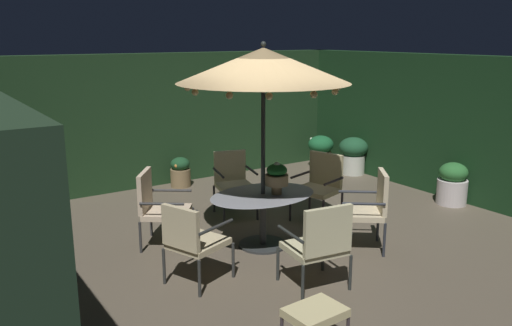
{
  "coord_description": "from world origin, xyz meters",
  "views": [
    {
      "loc": [
        -4.07,
        -5.66,
        2.77
      ],
      "look_at": [
        -0.29,
        0.03,
        1.12
      ],
      "focal_mm": 37.05,
      "sensor_mm": 36.0,
      "label": 1
    }
  ],
  "objects_px": {
    "patio_umbrella": "(263,66)",
    "patio_chair_east": "(158,204)",
    "patio_chair_north": "(320,182)",
    "potted_plant_back_right": "(452,184)",
    "patio_chair_northeast": "(233,179)",
    "potted_plant_right_near": "(353,154)",
    "potted_plant_left_far": "(31,291)",
    "potted_plant_right_far": "(321,150)",
    "ottoman_footrest": "(315,314)",
    "potted_plant_back_center": "(180,172)",
    "centerpiece_planter": "(277,176)",
    "patio_chair_southwest": "(369,205)",
    "potted_plant_front_corner": "(39,192)",
    "patio_dining_table": "(263,207)",
    "patio_chair_south": "(320,242)",
    "patio_chair_southeast": "(192,238)"
  },
  "relations": [
    {
      "from": "patio_chair_southeast",
      "to": "potted_plant_right_near",
      "type": "bearing_deg",
      "value": 27.79
    },
    {
      "from": "patio_dining_table",
      "to": "patio_chair_south",
      "type": "height_order",
      "value": "patio_chair_south"
    },
    {
      "from": "centerpiece_planter",
      "to": "ottoman_footrest",
      "type": "xyz_separation_m",
      "value": [
        -1.09,
        -2.12,
        -0.66
      ]
    },
    {
      "from": "patio_umbrella",
      "to": "patio_dining_table",
      "type": "bearing_deg",
      "value": 154.02
    },
    {
      "from": "potted_plant_front_corner",
      "to": "patio_dining_table",
      "type": "bearing_deg",
      "value": -56.42
    },
    {
      "from": "potted_plant_front_corner",
      "to": "potted_plant_right_near",
      "type": "distance_m",
      "value": 5.98
    },
    {
      "from": "patio_dining_table",
      "to": "potted_plant_back_right",
      "type": "height_order",
      "value": "patio_dining_table"
    },
    {
      "from": "centerpiece_planter",
      "to": "patio_chair_northeast",
      "type": "bearing_deg",
      "value": 81.84
    },
    {
      "from": "ottoman_footrest",
      "to": "potted_plant_right_far",
      "type": "bearing_deg",
      "value": 49.21
    },
    {
      "from": "ottoman_footrest",
      "to": "patio_chair_east",
      "type": "bearing_deg",
      "value": 93.64
    },
    {
      "from": "patio_chair_south",
      "to": "potted_plant_right_far",
      "type": "height_order",
      "value": "patio_chair_south"
    },
    {
      "from": "potted_plant_right_near",
      "to": "patio_dining_table",
      "type": "bearing_deg",
      "value": -149.94
    },
    {
      "from": "centerpiece_planter",
      "to": "patio_chair_southwest",
      "type": "bearing_deg",
      "value": -37.47
    },
    {
      "from": "patio_chair_south",
      "to": "ottoman_footrest",
      "type": "distance_m",
      "value": 1.15
    },
    {
      "from": "centerpiece_planter",
      "to": "potted_plant_right_far",
      "type": "height_order",
      "value": "centerpiece_planter"
    },
    {
      "from": "patio_chair_southeast",
      "to": "patio_chair_south",
      "type": "bearing_deg",
      "value": -38.75
    },
    {
      "from": "patio_chair_north",
      "to": "potted_plant_right_near",
      "type": "height_order",
      "value": "patio_chair_north"
    },
    {
      "from": "patio_dining_table",
      "to": "patio_chair_northeast",
      "type": "relative_size",
      "value": 1.51
    },
    {
      "from": "potted_plant_left_far",
      "to": "potted_plant_right_far",
      "type": "bearing_deg",
      "value": 26.7
    },
    {
      "from": "ottoman_footrest",
      "to": "potted_plant_front_corner",
      "type": "bearing_deg",
      "value": 102.58
    },
    {
      "from": "patio_dining_table",
      "to": "potted_plant_left_far",
      "type": "height_order",
      "value": "patio_dining_table"
    },
    {
      "from": "patio_chair_southeast",
      "to": "potted_plant_right_near",
      "type": "relative_size",
      "value": 1.27
    },
    {
      "from": "patio_chair_northeast",
      "to": "potted_plant_right_near",
      "type": "xyz_separation_m",
      "value": [
        3.34,
        0.79,
        -0.15
      ]
    },
    {
      "from": "patio_chair_north",
      "to": "potted_plant_back_right",
      "type": "height_order",
      "value": "patio_chair_north"
    },
    {
      "from": "potted_plant_back_center",
      "to": "potted_plant_back_right",
      "type": "xyz_separation_m",
      "value": [
        3.35,
        -3.49,
        0.07
      ]
    },
    {
      "from": "potted_plant_right_far",
      "to": "patio_chair_southwest",
      "type": "bearing_deg",
      "value": -122.3
    },
    {
      "from": "ottoman_footrest",
      "to": "potted_plant_back_center",
      "type": "distance_m",
      "value": 5.62
    },
    {
      "from": "ottoman_footrest",
      "to": "potted_plant_back_right",
      "type": "xyz_separation_m",
      "value": [
        4.63,
        1.98,
        0.03
      ]
    },
    {
      "from": "patio_umbrella",
      "to": "ottoman_footrest",
      "type": "height_order",
      "value": "patio_umbrella"
    },
    {
      "from": "patio_chair_north",
      "to": "potted_plant_back_right",
      "type": "xyz_separation_m",
      "value": [
        2.35,
        -0.65,
        -0.24
      ]
    },
    {
      "from": "potted_plant_left_far",
      "to": "potted_plant_right_near",
      "type": "xyz_separation_m",
      "value": [
        6.69,
        2.49,
        0.09
      ]
    },
    {
      "from": "patio_umbrella",
      "to": "ottoman_footrest",
      "type": "bearing_deg",
      "value": -113.01
    },
    {
      "from": "patio_chair_north",
      "to": "patio_chair_southeast",
      "type": "xyz_separation_m",
      "value": [
        -2.64,
        -0.89,
        -0.04
      ]
    },
    {
      "from": "patio_chair_north",
      "to": "potted_plant_front_corner",
      "type": "xyz_separation_m",
      "value": [
        -3.51,
        2.88,
        -0.29
      ]
    },
    {
      "from": "potted_plant_right_far",
      "to": "potted_plant_front_corner",
      "type": "bearing_deg",
      "value": 176.42
    },
    {
      "from": "potted_plant_back_center",
      "to": "potted_plant_left_far",
      "type": "xyz_separation_m",
      "value": [
        -3.34,
        -3.59,
        0.05
      ]
    },
    {
      "from": "patio_umbrella",
      "to": "patio_chair_northeast",
      "type": "distance_m",
      "value": 2.3
    },
    {
      "from": "patio_dining_table",
      "to": "patio_chair_north",
      "type": "bearing_deg",
      "value": 16.5
    },
    {
      "from": "ottoman_footrest",
      "to": "potted_plant_right_near",
      "type": "height_order",
      "value": "potted_plant_right_near"
    },
    {
      "from": "potted_plant_right_near",
      "to": "patio_chair_east",
      "type": "bearing_deg",
      "value": -164.74
    },
    {
      "from": "patio_chair_northeast",
      "to": "patio_chair_south",
      "type": "height_order",
      "value": "patio_chair_south"
    },
    {
      "from": "potted_plant_right_far",
      "to": "potted_plant_front_corner",
      "type": "distance_m",
      "value": 5.68
    },
    {
      "from": "patio_chair_east",
      "to": "ottoman_footrest",
      "type": "relative_size",
      "value": 1.91
    },
    {
      "from": "ottoman_footrest",
      "to": "patio_chair_southwest",
      "type": "bearing_deg",
      "value": 33.81
    },
    {
      "from": "patio_chair_south",
      "to": "potted_plant_front_corner",
      "type": "distance_m",
      "value": 5.07
    },
    {
      "from": "patio_chair_southwest",
      "to": "potted_plant_back_right",
      "type": "height_order",
      "value": "patio_chair_southwest"
    },
    {
      "from": "potted_plant_right_far",
      "to": "potted_plant_back_center",
      "type": "distance_m",
      "value": 3.17
    },
    {
      "from": "patio_chair_north",
      "to": "potted_plant_left_far",
      "type": "xyz_separation_m",
      "value": [
        -4.33,
        -0.74,
        -0.26
      ]
    },
    {
      "from": "patio_umbrella",
      "to": "patio_chair_east",
      "type": "distance_m",
      "value": 2.31
    },
    {
      "from": "patio_chair_northeast",
      "to": "potted_plant_back_right",
      "type": "distance_m",
      "value": 3.7
    }
  ]
}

